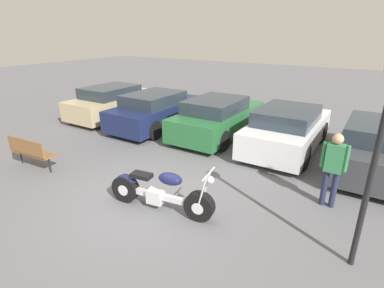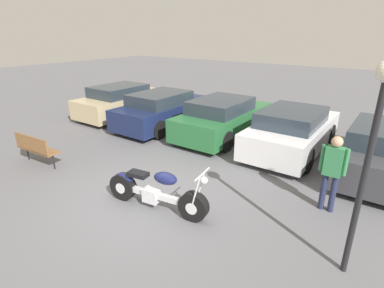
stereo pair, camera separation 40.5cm
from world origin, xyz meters
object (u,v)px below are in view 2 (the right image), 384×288
at_px(parked_car_white, 292,131).
at_px(parked_car_navy, 164,110).
at_px(motorcycle, 155,191).
at_px(parked_car_green, 223,118).
at_px(person_standing, 332,168).
at_px(lamp_post, 374,132).
at_px(parked_car_champagne, 123,101).
at_px(park_bench, 35,147).

bearing_deg(parked_car_white, parked_car_navy, -176.27).
relative_size(motorcycle, parked_car_green, 0.56).
bearing_deg(parked_car_navy, person_standing, -21.09).
relative_size(parked_car_green, person_standing, 2.58).
height_order(motorcycle, person_standing, person_standing).
relative_size(parked_car_green, parked_car_white, 1.00).
bearing_deg(parked_car_green, motorcycle, -76.13).
height_order(motorcycle, parked_car_green, parked_car_green).
bearing_deg(lamp_post, parked_car_white, 117.55).
relative_size(parked_car_champagne, park_bench, 2.94).
bearing_deg(parked_car_navy, motorcycle, -51.29).
relative_size(parked_car_white, lamp_post, 1.31).
bearing_deg(motorcycle, park_bench, -176.17).
bearing_deg(parked_car_navy, parked_car_white, 3.73).
distance_m(parked_car_navy, parked_car_green, 2.50).
distance_m(parked_car_green, parked_car_white, 2.48).
bearing_deg(parked_car_white, park_bench, -136.07).
height_order(parked_car_navy, park_bench, parked_car_navy).
height_order(park_bench, person_standing, person_standing).
height_order(motorcycle, park_bench, motorcycle).
height_order(parked_car_champagne, person_standing, person_standing).
relative_size(parked_car_champagne, parked_car_white, 1.00).
xyz_separation_m(parked_car_white, lamp_post, (2.37, -4.54, 1.65)).
bearing_deg(parked_car_champagne, parked_car_white, 1.30).
relative_size(parked_car_navy, person_standing, 2.58).
height_order(parked_car_champagne, parked_car_navy, same).
xyz_separation_m(parked_car_navy, person_standing, (6.68, -2.57, 0.32)).
height_order(parked_car_navy, person_standing, person_standing).
bearing_deg(park_bench, person_standing, 18.04).
distance_m(parked_car_champagne, lamp_post, 10.86).
distance_m(parked_car_white, park_bench, 7.53).
bearing_deg(park_bench, parked_car_green, 60.69).
bearing_deg(lamp_post, parked_car_champagne, 155.96).
xyz_separation_m(park_bench, person_standing, (7.14, 2.33, 0.43)).
relative_size(parked_car_champagne, parked_car_navy, 1.00).
relative_size(parked_car_white, park_bench, 2.94).
relative_size(motorcycle, person_standing, 1.44).
bearing_deg(person_standing, parked_car_white, 120.68).
xyz_separation_m(motorcycle, park_bench, (-4.17, -0.28, 0.14)).
bearing_deg(parked_car_champagne, motorcycle, -37.69).
bearing_deg(parked_car_green, park_bench, -119.31).
relative_size(motorcycle, parked_car_champagne, 0.56).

